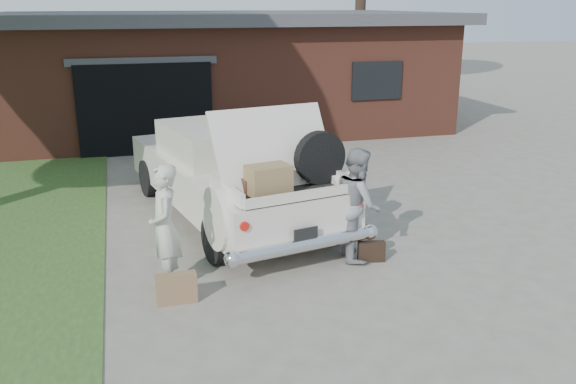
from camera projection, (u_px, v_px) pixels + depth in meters
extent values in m
plane|color=gray|center=(300.00, 284.00, 8.06)|extent=(90.00, 90.00, 0.00)
cube|color=brown|center=(223.00, 74.00, 18.45)|extent=(12.00, 7.00, 3.00)
cube|color=#4C4C51|center=(221.00, 17.00, 17.96)|extent=(12.80, 7.80, 0.30)
cube|color=black|center=(146.00, 109.00, 14.75)|extent=(3.20, 0.30, 2.20)
cube|color=#4C4C51|center=(143.00, 61.00, 14.34)|extent=(3.50, 0.12, 0.18)
cube|color=black|center=(377.00, 80.00, 16.08)|extent=(1.40, 0.08, 1.00)
cylinder|color=#38281E|center=(360.00, 12.00, 25.02)|extent=(0.44, 0.44, 6.38)
cube|color=silver|center=(229.00, 179.00, 10.48)|extent=(3.05, 5.59, 0.69)
cube|color=beige|center=(222.00, 141.00, 10.57)|extent=(2.14, 2.43, 0.55)
cube|color=black|center=(202.00, 132.00, 11.43)|extent=(1.62, 0.42, 0.47)
cube|color=black|center=(245.00, 154.00, 9.72)|extent=(1.62, 0.42, 0.47)
cylinder|color=black|center=(217.00, 240.00, 8.64)|extent=(0.37, 0.73, 0.70)
cylinder|color=black|center=(329.00, 219.00, 9.45)|extent=(0.37, 0.73, 0.70)
cylinder|color=black|center=(149.00, 178.00, 11.69)|extent=(0.37, 0.73, 0.70)
cylinder|color=black|center=(239.00, 166.00, 12.51)|extent=(0.37, 0.73, 0.70)
cylinder|color=silver|center=(305.00, 245.00, 8.26)|extent=(2.16, 0.63, 0.19)
cylinder|color=#A5140F|center=(243.00, 225.00, 7.82)|extent=(0.15, 0.13, 0.13)
cylinder|color=#A5140F|center=(357.00, 206.00, 8.58)|extent=(0.15, 0.13, 0.13)
cube|color=black|center=(306.00, 234.00, 8.19)|extent=(0.36, 0.09, 0.18)
cube|color=black|center=(282.00, 189.00, 8.66)|extent=(1.84, 1.47, 0.04)
cube|color=silver|center=(226.00, 190.00, 8.26)|extent=(0.30, 1.15, 0.19)
cube|color=silver|center=(333.00, 175.00, 9.00)|extent=(0.30, 1.15, 0.19)
cube|color=silver|center=(302.00, 196.00, 8.15)|extent=(1.67, 0.41, 0.13)
cube|color=silver|center=(273.00, 147.00, 8.74)|extent=(1.87, 0.98, 1.09)
cube|color=#4C2B20|center=(260.00, 182.00, 8.58)|extent=(0.67, 0.50, 0.19)
cube|color=#9C7B4F|center=(268.00, 180.00, 8.33)|extent=(0.65, 0.49, 0.40)
cube|color=black|center=(283.00, 174.00, 9.00)|extent=(0.69, 0.52, 0.19)
cube|color=brown|center=(275.00, 163.00, 8.88)|extent=(0.53, 0.40, 0.17)
cylinder|color=black|center=(320.00, 158.00, 8.76)|extent=(0.79, 0.32, 0.77)
imported|color=beige|center=(165.00, 228.00, 7.75)|extent=(0.40, 0.60, 1.65)
imported|color=gray|center=(358.00, 204.00, 8.71)|extent=(0.73, 0.87, 1.63)
cube|color=#8A6746|center=(177.00, 288.00, 7.51)|extent=(0.50, 0.16, 0.38)
cube|color=black|center=(371.00, 252.00, 8.74)|extent=(0.40, 0.19, 0.30)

